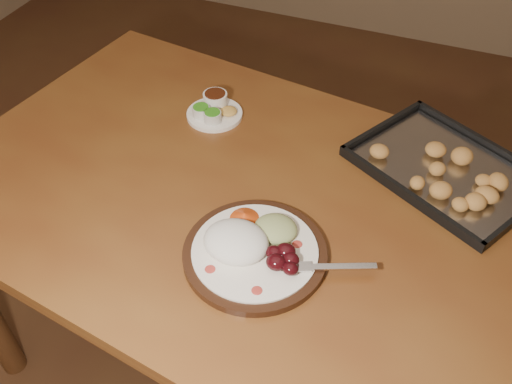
% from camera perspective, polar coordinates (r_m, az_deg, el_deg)
% --- Properties ---
extents(ground, '(4.00, 4.00, 0.00)m').
position_cam_1_polar(ground, '(2.05, -4.50, -9.32)').
color(ground, '#51351B').
rests_on(ground, ground).
extents(dining_table, '(1.62, 1.12, 0.75)m').
position_cam_1_polar(dining_table, '(1.34, 0.76, -3.83)').
color(dining_table, brown).
rests_on(dining_table, ground).
extents(dinner_plate, '(0.38, 0.29, 0.07)m').
position_cam_1_polar(dinner_plate, '(1.15, -0.33, -5.56)').
color(dinner_plate, black).
rests_on(dinner_plate, dining_table).
extents(condiment_saucer, '(0.15, 0.15, 0.05)m').
position_cam_1_polar(condiment_saucer, '(1.50, -4.24, 8.22)').
color(condiment_saucer, white).
rests_on(condiment_saucer, dining_table).
extents(baking_tray, '(0.50, 0.45, 0.04)m').
position_cam_1_polar(baking_tray, '(1.40, 18.47, 2.37)').
color(baking_tray, black).
rests_on(baking_tray, dining_table).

